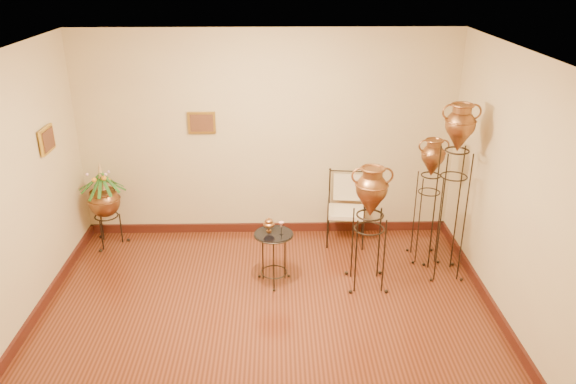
{
  "coord_description": "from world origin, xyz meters",
  "views": [
    {
      "loc": [
        0.12,
        -4.64,
        3.62
      ],
      "look_at": [
        0.25,
        1.3,
        1.1
      ],
      "focal_mm": 35.0,
      "sensor_mm": 36.0,
      "label": 1
    }
  ],
  "objects_px": {
    "amphora_mid": "(428,199)",
    "side_table": "(274,257)",
    "planter_urn": "(104,198)",
    "armchair": "(346,209)",
    "amphora_tall": "(452,191)"
  },
  "relations": [
    {
      "from": "amphora_mid",
      "to": "side_table",
      "type": "height_order",
      "value": "amphora_mid"
    },
    {
      "from": "amphora_tall",
      "to": "planter_urn",
      "type": "distance_m",
      "value": 4.41
    },
    {
      "from": "armchair",
      "to": "amphora_tall",
      "type": "bearing_deg",
      "value": -30.61
    },
    {
      "from": "planter_urn",
      "to": "armchair",
      "type": "height_order",
      "value": "planter_urn"
    },
    {
      "from": "amphora_mid",
      "to": "side_table",
      "type": "distance_m",
      "value": 2.06
    },
    {
      "from": "amphora_mid",
      "to": "armchair",
      "type": "distance_m",
      "value": 1.11
    },
    {
      "from": "amphora_tall",
      "to": "side_table",
      "type": "distance_m",
      "value": 2.21
    },
    {
      "from": "planter_urn",
      "to": "side_table",
      "type": "distance_m",
      "value": 2.47
    },
    {
      "from": "amphora_tall",
      "to": "armchair",
      "type": "height_order",
      "value": "amphora_tall"
    },
    {
      "from": "armchair",
      "to": "side_table",
      "type": "height_order",
      "value": "armchair"
    },
    {
      "from": "planter_urn",
      "to": "side_table",
      "type": "xyz_separation_m",
      "value": [
        2.23,
        -1.01,
        -0.33
      ]
    },
    {
      "from": "armchair",
      "to": "planter_urn",
      "type": "bearing_deg",
      "value": -172.7
    },
    {
      "from": "amphora_tall",
      "to": "amphora_mid",
      "type": "bearing_deg",
      "value": 109.81
    },
    {
      "from": "amphora_mid",
      "to": "planter_urn",
      "type": "relative_size",
      "value": 1.34
    },
    {
      "from": "amphora_mid",
      "to": "amphora_tall",
      "type": "bearing_deg",
      "value": -70.19
    }
  ]
}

